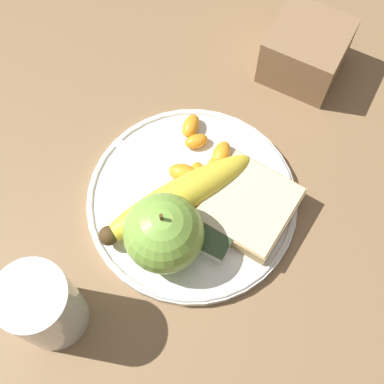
# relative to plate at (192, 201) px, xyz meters

# --- Properties ---
(ground_plane) EXTENTS (3.00, 3.00, 0.00)m
(ground_plane) POSITION_rel_plate_xyz_m (0.00, 0.00, -0.01)
(ground_plane) COLOR olive
(plate) EXTENTS (0.24, 0.24, 0.01)m
(plate) POSITION_rel_plate_xyz_m (0.00, 0.00, 0.00)
(plate) COLOR white
(plate) RESTS_ON ground_plane
(juice_glass) EXTENTS (0.07, 0.07, 0.11)m
(juice_glass) POSITION_rel_plate_xyz_m (-0.18, 0.07, 0.04)
(juice_glass) COLOR silver
(juice_glass) RESTS_ON ground_plane
(apple) EXTENTS (0.08, 0.08, 0.09)m
(apple) POSITION_rel_plate_xyz_m (-0.06, 0.00, 0.05)
(apple) COLOR #84BC47
(apple) RESTS_ON plate
(banana) EXTENTS (0.18, 0.13, 0.04)m
(banana) POSITION_rel_plate_xyz_m (-0.01, 0.01, 0.02)
(banana) COLOR yellow
(banana) RESTS_ON plate
(bread_slice) EXTENTS (0.10, 0.10, 0.02)m
(bread_slice) POSITION_rel_plate_xyz_m (0.02, -0.06, 0.02)
(bread_slice) COLOR tan
(bread_slice) RESTS_ON plate
(fork) EXTENTS (0.05, 0.18, 0.00)m
(fork) POSITION_rel_plate_xyz_m (0.00, 0.01, 0.01)
(fork) COLOR silver
(fork) RESTS_ON plate
(jam_packet) EXTENTS (0.04, 0.03, 0.02)m
(jam_packet) POSITION_rel_plate_xyz_m (-0.03, -0.05, 0.01)
(jam_packet) COLOR white
(jam_packet) RESTS_ON plate
(orange_segment_0) EXTENTS (0.03, 0.04, 0.02)m
(orange_segment_0) POSITION_rel_plate_xyz_m (0.02, 0.02, 0.01)
(orange_segment_0) COLOR orange
(orange_segment_0) RESTS_ON plate
(orange_segment_1) EXTENTS (0.03, 0.03, 0.02)m
(orange_segment_1) POSITION_rel_plate_xyz_m (0.06, 0.03, 0.01)
(orange_segment_1) COLOR orange
(orange_segment_1) RESTS_ON plate
(orange_segment_2) EXTENTS (0.03, 0.03, 0.02)m
(orange_segment_2) POSITION_rel_plate_xyz_m (0.03, 0.01, 0.01)
(orange_segment_2) COLOR orange
(orange_segment_2) RESTS_ON plate
(orange_segment_3) EXTENTS (0.03, 0.02, 0.02)m
(orange_segment_3) POSITION_rel_plate_xyz_m (0.06, -0.01, 0.01)
(orange_segment_3) COLOR orange
(orange_segment_3) RESTS_ON plate
(orange_segment_4) EXTENTS (0.03, 0.02, 0.02)m
(orange_segment_4) POSITION_rel_plate_xyz_m (0.05, -0.01, 0.01)
(orange_segment_4) COLOR orange
(orange_segment_4) RESTS_ON plate
(orange_segment_5) EXTENTS (0.03, 0.02, 0.02)m
(orange_segment_5) POSITION_rel_plate_xyz_m (0.08, 0.04, 0.01)
(orange_segment_5) COLOR orange
(orange_segment_5) RESTS_ON plate
(condiment_caddy) EXTENTS (0.09, 0.09, 0.07)m
(condiment_caddy) POSITION_rel_plate_xyz_m (0.23, -0.04, 0.03)
(condiment_caddy) COLOR #93704C
(condiment_caddy) RESTS_ON ground_plane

